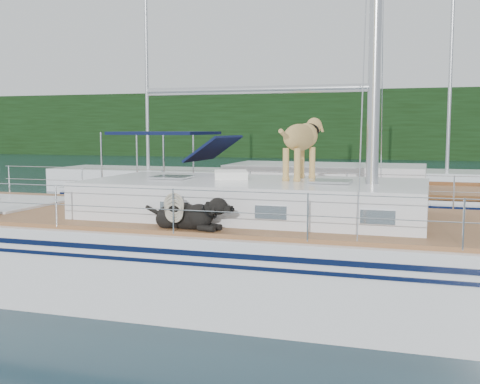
% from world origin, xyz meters
% --- Properties ---
extents(ground, '(120.00, 120.00, 0.00)m').
position_xyz_m(ground, '(0.00, 0.00, 0.00)').
color(ground, black).
rests_on(ground, ground).
extents(tree_line, '(90.00, 3.00, 6.00)m').
position_xyz_m(tree_line, '(0.00, 45.00, 3.00)').
color(tree_line, black).
rests_on(tree_line, ground).
extents(shore_bank, '(92.00, 1.00, 1.20)m').
position_xyz_m(shore_bank, '(0.00, 46.20, 0.60)').
color(shore_bank, '#595147').
rests_on(shore_bank, ground).
extents(main_sailboat, '(12.00, 3.82, 14.01)m').
position_xyz_m(main_sailboat, '(0.10, -0.00, 0.68)').
color(main_sailboat, white).
rests_on(main_sailboat, ground).
extents(neighbor_sailboat, '(11.00, 3.50, 13.30)m').
position_xyz_m(neighbor_sailboat, '(-0.19, 6.04, 0.63)').
color(neighbor_sailboat, white).
rests_on(neighbor_sailboat, ground).
extents(bg_boat_west, '(8.00, 3.00, 11.65)m').
position_xyz_m(bg_boat_west, '(-8.00, 14.00, 0.45)').
color(bg_boat_west, white).
rests_on(bg_boat_west, ground).
extents(bg_boat_center, '(7.20, 3.00, 11.65)m').
position_xyz_m(bg_boat_center, '(4.00, 16.00, 0.45)').
color(bg_boat_center, white).
rests_on(bg_boat_center, ground).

